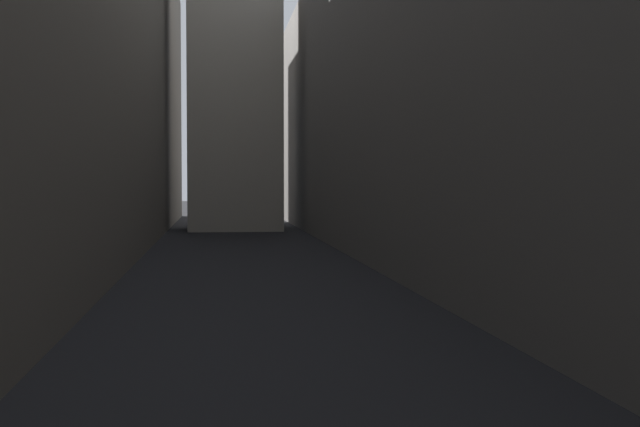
{
  "coord_description": "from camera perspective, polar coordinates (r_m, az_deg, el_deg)",
  "views": [
    {
      "loc": [
        -1.6,
        8.86,
        3.96
      ],
      "look_at": [
        0.0,
        21.2,
        3.48
      ],
      "focal_mm": 45.24,
      "sensor_mm": 36.0,
      "label": 1
    }
  ],
  "objects": [
    {
      "name": "ground_plane",
      "position": [
        39.37,
        -5.04,
        -3.55
      ],
      "size": [
        264.0,
        264.0,
        0.0
      ],
      "primitive_type": "plane",
      "color": "black"
    },
    {
      "name": "building_block_right",
      "position": [
        43.77,
        11.19,
        9.77
      ],
      "size": [
        13.35,
        108.0,
        19.48
      ],
      "primitive_type": "cube",
      "color": "slate",
      "rests_on": "ground"
    },
    {
      "name": "building_block_left",
      "position": [
        42.94,
        -20.04,
        13.23
      ],
      "size": [
        10.41,
        108.0,
        24.52
      ],
      "primitive_type": "cube",
      "color": "#60594F",
      "rests_on": "ground"
    }
  ]
}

